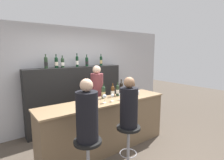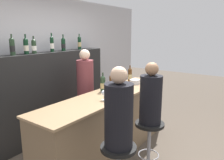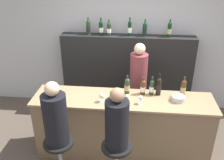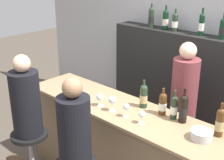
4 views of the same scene
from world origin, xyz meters
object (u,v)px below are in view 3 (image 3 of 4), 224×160
wine_bottle_counter_2 (152,87)px  wine_glass_3 (141,98)px  bar_stool_left (59,150)px  bar_stool_right (117,155)px  wine_bottle_backbar_3 (130,28)px  wine_glass_1 (114,95)px  wine_bottle_counter_4 (183,88)px  wine_bottle_backbar_1 (101,28)px  wine_bottle_backbar_4 (145,29)px  guest_seated_right (117,122)px  bartender (138,91)px  guest_seated_left (55,117)px  wine_bottle_backbar_2 (109,29)px  wine_bottle_counter_0 (127,86)px  wine_bottle_counter_3 (159,86)px  metal_bowl (178,98)px  wine_glass_0 (102,96)px  wine_glass_2 (127,97)px  wine_bottle_backbar_5 (169,29)px  wine_bottle_counter_1 (143,87)px  wine_bottle_backbar_0 (88,27)px

wine_bottle_counter_2 → wine_glass_3: wine_bottle_counter_2 is taller
bar_stool_left → bar_stool_right: (0.77, 0.00, 0.00)m
wine_bottle_backbar_3 → bar_stool_left: (-0.83, -2.02, -1.15)m
wine_glass_1 → wine_bottle_counter_2: bearing=28.2°
wine_bottle_counter_4 → wine_bottle_backbar_1: 1.89m
wine_bottle_backbar_1 → bar_stool_right: bearing=-77.0°
wine_bottle_counter_4 → wine_glass_3: (-0.63, -0.29, -0.04)m
wine_bottle_counter_4 → wine_bottle_backbar_4: wine_bottle_backbar_4 is taller
wine_bottle_counter_2 → guest_seated_right: size_ratio=0.36×
guest_seated_right → bartender: 1.46m
wine_bottle_backbar_1 → guest_seated_left: size_ratio=0.37×
wine_bottle_backbar_2 → guest_seated_left: bearing=-102.6°
wine_bottle_counter_0 → wine_bottle_counter_3: size_ratio=0.87×
metal_bowl → bartender: size_ratio=0.12×
wine_bottle_counter_0 → wine_bottle_backbar_1: (-0.55, 1.15, 0.58)m
guest_seated_left → guest_seated_right: size_ratio=1.05×
wine_bottle_backbar_2 → wine_bottle_backbar_1: bearing=180.0°
wine_bottle_backbar_1 → guest_seated_right: wine_bottle_backbar_1 is taller
wine_bottle_backbar_1 → wine_glass_0: 1.58m
wine_bottle_counter_2 → wine_glass_3: bearing=-119.2°
wine_glass_0 → bar_stool_right: 0.84m
wine_bottle_counter_2 → wine_glass_2: 0.46m
wine_bottle_backbar_5 → bar_stool_left: wine_bottle_backbar_5 is taller
guest_seated_left → bartender: 1.77m
wine_glass_1 → metal_bowl: wine_glass_1 is taller
wine_bottle_counter_1 → wine_glass_2: wine_bottle_counter_1 is taller
wine_bottle_counter_4 → guest_seated_left: 1.90m
wine_bottle_counter_3 → wine_bottle_backbar_5: wine_bottle_backbar_5 is taller
wine_bottle_backbar_1 → metal_bowl: wine_bottle_backbar_1 is taller
wine_bottle_counter_3 → wine_bottle_counter_1: bearing=-180.0°
bar_stool_right → bartender: size_ratio=0.44×
bar_stool_right → wine_bottle_counter_3: bearing=57.4°
wine_bottle_counter_2 → bar_stool_left: size_ratio=0.41×
wine_bottle_counter_0 → wine_bottle_backbar_3: wine_bottle_backbar_3 is taller
wine_bottle_backbar_4 → bar_stool_right: (-0.34, -2.02, -1.14)m
wine_bottle_backbar_0 → bar_stool_right: 2.43m
guest_seated_left → bartender: bearing=53.9°
wine_glass_2 → bar_stool_left: (-0.87, -0.58, -0.55)m
wine_bottle_counter_4 → bartender: (-0.67, 0.53, -0.38)m
wine_bottle_backbar_4 → guest_seated_left: (-1.11, -2.02, -0.60)m
bar_stool_left → wine_bottle_backbar_2: bearing=77.4°
wine_bottle_counter_0 → wine_glass_2: wine_bottle_counter_0 is taller
wine_bottle_counter_2 → wine_bottle_counter_3: bearing=0.0°
wine_bottle_backbar_2 → wine_glass_1: bearing=-81.0°
wine_bottle_backbar_3 → guest_seated_left: wine_bottle_backbar_3 is taller
wine_bottle_backbar_2 → bar_stool_left: size_ratio=0.40×
wine_bottle_counter_1 → wine_glass_3: wine_bottle_counter_1 is taller
wine_bottle_backbar_3 → bartender: size_ratio=0.21×
wine_bottle_counter_4 → wine_bottle_backbar_0: wine_bottle_backbar_0 is taller
wine_bottle_backbar_3 → wine_bottle_backbar_4: (0.27, 0.00, -0.01)m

